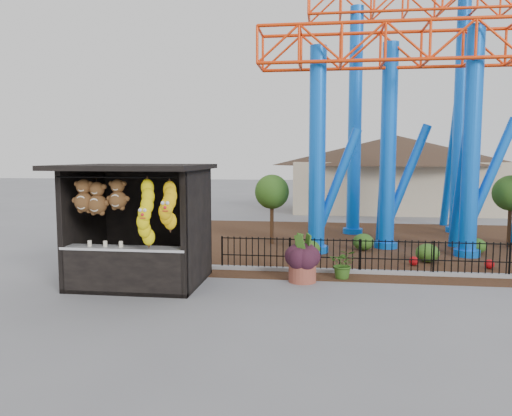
# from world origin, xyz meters

# --- Properties ---
(ground) EXTENTS (120.00, 120.00, 0.00)m
(ground) POSITION_xyz_m (0.00, 0.00, 0.00)
(ground) COLOR slate
(ground) RESTS_ON ground
(mulch_bed) EXTENTS (18.00, 12.00, 0.02)m
(mulch_bed) POSITION_xyz_m (4.00, 8.00, 0.01)
(mulch_bed) COLOR #331E11
(mulch_bed) RESTS_ON ground
(curb) EXTENTS (18.00, 0.18, 0.12)m
(curb) POSITION_xyz_m (4.00, 3.00, 0.06)
(curb) COLOR gray
(curb) RESTS_ON ground
(prize_booth) EXTENTS (3.50, 3.40, 3.12)m
(prize_booth) POSITION_xyz_m (-2.99, 0.89, 1.54)
(prize_booth) COLOR black
(prize_booth) RESTS_ON ground
(picket_fence) EXTENTS (12.20, 0.06, 1.00)m
(picket_fence) POSITION_xyz_m (4.90, 3.00, 0.50)
(picket_fence) COLOR black
(picket_fence) RESTS_ON ground
(roller_coaster) EXTENTS (11.00, 6.37, 10.82)m
(roller_coaster) POSITION_xyz_m (5.12, 8.23, 6.44)
(roller_coaster) COLOR blue
(roller_coaster) RESTS_ON ground
(terracotta_planter) EXTENTS (0.81, 0.81, 0.57)m
(terracotta_planter) POSITION_xyz_m (1.21, 1.87, 0.28)
(terracotta_planter) COLOR brown
(terracotta_planter) RESTS_ON ground
(planter_foliage) EXTENTS (0.70, 0.70, 0.64)m
(planter_foliage) POSITION_xyz_m (1.21, 1.87, 0.89)
(planter_foliage) COLOR black
(planter_foliage) RESTS_ON terracotta_planter
(potted_plant) EXTENTS (0.79, 0.70, 0.82)m
(potted_plant) POSITION_xyz_m (2.30, 2.37, 0.41)
(potted_plant) COLOR #1B581A
(potted_plant) RESTS_ON ground
(landscaping) EXTENTS (9.02, 3.28, 0.59)m
(landscaping) POSITION_xyz_m (4.92, 5.63, 0.28)
(landscaping) COLOR #2A5017
(landscaping) RESTS_ON mulch_bed
(pavilion) EXTENTS (15.00, 15.00, 4.80)m
(pavilion) POSITION_xyz_m (6.00, 20.00, 3.07)
(pavilion) COLOR #BFAD8C
(pavilion) RESTS_ON ground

